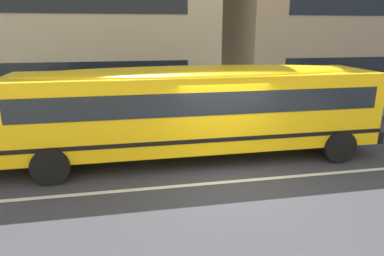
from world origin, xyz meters
TOP-DOWN VIEW (x-y plane):
  - ground_plane at (0.00, 0.00)m, footprint 400.00×400.00m
  - sidewalk_far at (0.00, 7.01)m, footprint 120.00×3.00m
  - lane_centreline at (0.00, 0.00)m, footprint 110.00×0.16m
  - school_bus at (-0.75, 1.99)m, footprint 12.76×3.03m

SIDE VIEW (x-z plane):
  - ground_plane at x=0.00m, z-range 0.00..0.00m
  - lane_centreline at x=0.00m, z-range 0.00..0.01m
  - sidewalk_far at x=0.00m, z-range 0.00..0.01m
  - school_bus at x=-0.75m, z-range 0.27..3.12m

